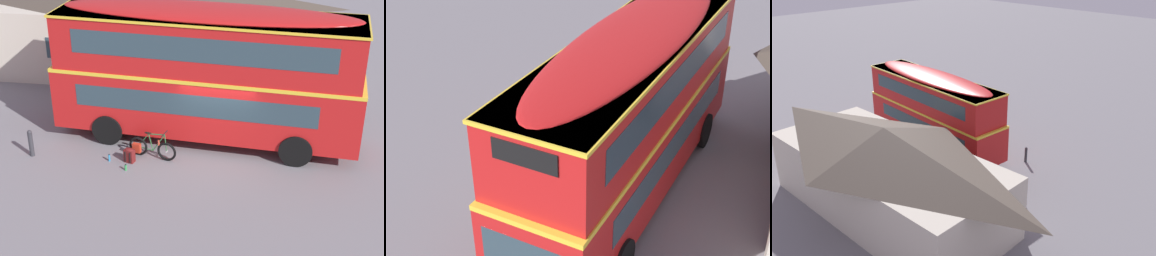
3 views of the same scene
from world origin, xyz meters
TOP-DOWN VIEW (x-y plane):
  - ground_plane at (0.00, 0.00)m, footprint 120.00×120.00m
  - double_decker_bus at (-0.52, 0.95)m, footprint 10.65×3.13m
  - touring_bicycle at (-2.14, -0.78)m, footprint 1.71×0.53m
  - backpack_on_ground at (-2.77, -1.16)m, footprint 0.38×0.34m
  - water_bottle_green_metal at (-2.75, -1.72)m, footprint 0.08×0.08m
  - water_bottle_blue_sports at (-3.45, -1.25)m, footprint 0.07×0.07m
  - kerb_bollard at (-6.14, -1.34)m, footprint 0.16×0.16m

SIDE VIEW (x-z plane):
  - ground_plane at x=0.00m, z-range 0.00..0.00m
  - water_bottle_green_metal at x=-2.75m, z-range -0.01..0.21m
  - water_bottle_blue_sports at x=-3.45m, z-range -0.01..0.26m
  - backpack_on_ground at x=-2.77m, z-range 0.01..0.51m
  - touring_bicycle at x=-2.14m, z-range -0.14..0.88m
  - kerb_bollard at x=-6.14m, z-range 0.01..0.98m
  - double_decker_bus at x=-0.52m, z-range 0.25..5.04m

